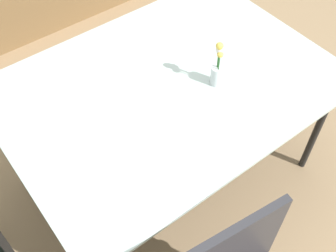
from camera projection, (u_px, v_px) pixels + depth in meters
name	position (u px, v px, depth m)	size (l,w,h in m)	color
ground_plane	(173.00, 165.00, 2.60)	(12.00, 12.00, 0.00)	#9E7F5B
dining_table	(168.00, 89.00, 2.03)	(1.59, 1.16, 0.75)	#B2C6C1
flower_vase	(217.00, 68.00, 1.92)	(0.06, 0.06, 0.24)	silver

